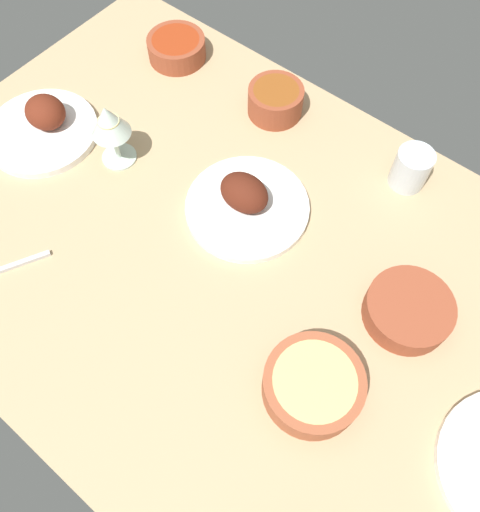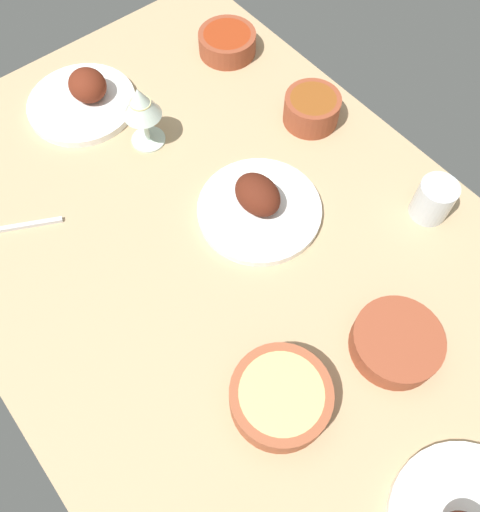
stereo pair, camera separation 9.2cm
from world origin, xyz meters
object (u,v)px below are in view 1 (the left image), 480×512
Objects in this scene: plate_center_main at (246,203)px; bowl_cream at (408,310)px; bowl_soup at (275,100)px; wine_glass at (109,124)px; water_tumbler at (411,169)px; bowl_sauce at (177,47)px; bowl_pasta at (313,385)px; fork_loose at (3,269)px; plate_far_side at (43,126)px.

bowl_cream is (-34.86, 0.10, 0.44)cm from plate_center_main.
bowl_cream is 51.40cm from bowl_soup.
plate_center_main is at bearing -167.03° from wine_glass.
wine_glass is at bearing 32.95° from water_tumbler.
bowl_sauce is 1.13× the size of bowl_soup.
bowl_soup is (10.82, -23.44, 1.21)cm from plate_center_main.
fork_loose is at bearing 17.05° from bowl_pasta.
wine_glass reaches higher than plate_center_main.
bowl_soup is 0.83× the size of wine_glass.
plate_far_side is 32.47cm from fork_loose.
bowl_sauce is at bearing 1.98° from water_tumbler.
water_tumbler is 0.47× the size of fork_loose.
bowl_soup is at bearing -119.60° from wine_glass.
bowl_soup is 1.45× the size of water_tumbler.
bowl_soup reaches higher than bowl_sauce.
plate_far_side is 1.46× the size of bowl_pasta.
bowl_soup is (45.68, -23.54, 0.77)cm from bowl_cream.
plate_center_main is (-44.57, -11.30, 0.07)cm from plate_far_side.
fork_loose is (-12.56, 60.54, -2.28)cm from bowl_sauce.
water_tumbler is at bearing -129.48° from plate_center_main.
water_tumbler is (-58.79, -2.04, 1.33)cm from bowl_sauce.
bowl_pasta is 1.13× the size of wine_glass.
wine_glass reaches higher than fork_loose.
plate_center_main is 1.38× the size of fork_loose.
plate_center_main is at bearing 149.18° from bowl_sauce.
water_tumbler is at bearing -60.10° from bowl_cream.
bowl_sauce is 1.63× the size of water_tumbler.
wine_glass is (-10.52, 29.24, 7.25)cm from bowl_sauce.
wine_glass is at bearing 12.97° from plate_center_main.
bowl_pasta is at bearing 134.76° from fork_loose.
bowl_pasta is at bearing 172.79° from plate_far_side.
bowl_soup is at bearing -178.76° from bowl_sauce.
bowl_pasta is at bearing 147.36° from bowl_sauce.
plate_center_main is at bearing -34.88° from bowl_pasta.
wine_glass reaches higher than bowl_cream.
bowl_cream is at bearing 152.74° from bowl_soup.
bowl_pasta is at bearing 166.02° from wine_glass.
plate_center_main reaches higher than bowl_pasta.
bowl_sauce is 58.84cm from water_tumbler.
water_tumbler is (-48.27, -31.28, -5.91)cm from wine_glass.
plate_far_side is 74.85cm from bowl_pasta.
bowl_sauce is (-6.27, -34.14, 0.63)cm from plate_far_side.
bowl_pasta is 1.97× the size of water_tumbler.
water_tumbler is (-20.50, -24.88, 1.90)cm from plate_center_main.
bowl_pasta is (-67.98, 43.54, 0.42)cm from bowl_sauce.
plate_center_main reaches higher than bowl_cream.
water_tumbler reaches higher than bowl_soup.
bowl_pasta is 59.91cm from bowl_soup.
plate_far_side and plate_center_main have the same top height.
bowl_cream is 1.05× the size of wine_glass.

